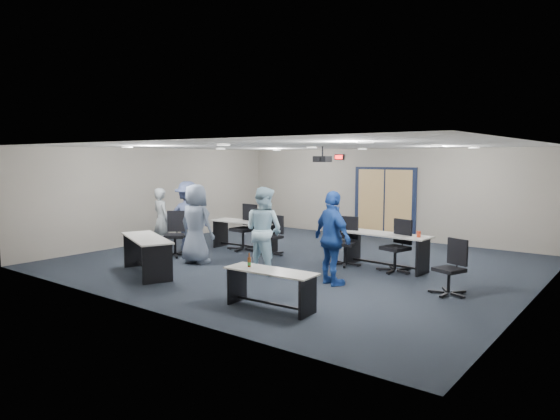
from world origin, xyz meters
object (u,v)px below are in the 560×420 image
Objects in this scene: table_back_right at (387,245)px; chair_back_d at (395,246)px; person_plaid at (196,224)px; table_back_left at (245,230)px; chair_back_c at (345,241)px; person_navy at (333,238)px; person_back at (188,217)px; table_front_right at (270,282)px; person_lightblue at (264,230)px; chair_loose_right at (449,267)px; chair_back_b at (272,236)px; chair_loose_left at (175,234)px; chair_back_a at (243,228)px; person_gray at (161,220)px; table_front_left at (147,249)px.

chair_back_d reaches higher than table_back_right.
person_plaid reaches higher than chair_back_d.
table_back_left is 1.75× the size of chair_back_c.
person_back reaches higher than person_navy.
table_front_right is 0.87× the size of person_lightblue.
person_navy is (-2.02, -0.65, 0.41)m from chair_loose_right.
chair_loose_left is (-1.81, -1.57, 0.06)m from chair_back_b.
chair_back_a reaches higher than chair_back_b.
chair_back_b is 2.01m from person_plaid.
chair_back_c is 0.66× the size of person_gray.
table_front_left is 6.01m from chair_loose_right.
person_navy is (3.78, -1.75, 0.38)m from table_back_left.
table_back_right is at bearing 83.58° from table_front_right.
chair_back_d is 1.88m from chair_loose_right.
chair_back_b is at bearing 171.49° from chair_back_c.
chair_back_c reaches higher than table_front_left.
table_front_right is at bearing -89.63° from chair_back_c.
table_front_right is 0.96× the size of person_gray.
chair_back_b is 2.40m from chair_loose_left.
person_navy is at bearing 48.49° from table_front_left.
person_back reaches higher than chair_loose_right.
chair_back_a is at bearing -169.15° from chair_loose_right.
chair_back_c reaches higher than table_back_right.
chair_loose_right is 5.65m from person_plaid.
chair_loose_left is at bearing -138.56° from chair_back_b.
person_lightblue is 1.66m from person_navy.
table_front_left is 1.11× the size of person_plaid.
person_plaid is (-2.86, -1.88, 0.37)m from chair_back_c.
person_navy is at bearing -78.24° from chair_back_c.
person_navy is at bearing -141.46° from chair_loose_right.
table_back_right is (0.21, 3.82, 0.10)m from table_front_right.
chair_loose_left is 0.61× the size of person_plaid.
table_back_left is 1.72× the size of chair_back_d.
table_back_right is 1.78× the size of chair_back_c.
chair_loose_right is at bearing -31.13° from chair_back_c.
person_lightblue is (-0.98, -1.70, 0.37)m from chair_back_c.
table_front_right is 4.96m from chair_loose_left.
chair_loose_left is 0.67× the size of person_gray.
person_gray reaches higher than table_back_right.
person_navy is (3.54, 1.62, 0.37)m from table_front_left.
person_navy reaches higher than table_back_right.
person_navy is (3.54, 0.21, -0.01)m from person_plaid.
person_lightblue is at bearing -172.70° from person_gray.
table_back_right is at bearing 166.59° from person_back.
person_gray is (-7.37, -0.40, 0.33)m from chair_loose_right.
chair_loose_right is at bearing -19.81° from chair_back_d.
chair_loose_right is (4.77, -0.93, 0.00)m from chair_back_b.
chair_back_b is 2.25m from person_back.
chair_back_c is (-0.70, 3.58, 0.11)m from table_front_right.
person_navy reaches higher than person_gray.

